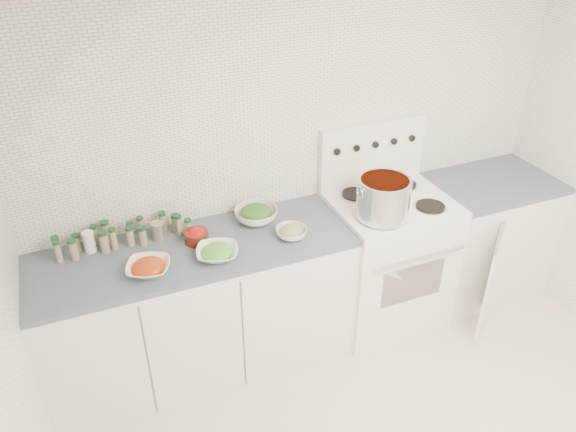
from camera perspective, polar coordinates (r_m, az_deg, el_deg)
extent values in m
cube|color=white|center=(3.57, 1.58, 6.95)|extent=(3.50, 0.02, 2.50)
cube|color=white|center=(3.54, -8.92, -9.50)|extent=(1.85, 0.62, 0.86)
cube|color=#3F535F|center=(3.26, -9.56, -3.52)|extent=(1.85, 0.62, 0.03)
cube|color=white|center=(3.92, 9.87, -4.49)|extent=(0.76, 0.65, 0.92)
cube|color=black|center=(3.69, 12.49, -6.64)|extent=(0.45, 0.01, 0.28)
cylinder|color=silver|center=(3.53, 13.26, -4.20)|extent=(0.65, 0.02, 0.02)
cube|color=white|center=(3.67, 10.52, 1.42)|extent=(0.76, 0.65, 0.01)
cube|color=white|center=(3.79, 8.50, 6.39)|extent=(0.76, 0.06, 0.43)
cylinder|color=silver|center=(3.46, 9.39, -0.23)|extent=(0.21, 0.21, 0.01)
cylinder|color=black|center=(3.46, 9.40, -0.14)|extent=(0.18, 0.18, 0.01)
cylinder|color=silver|center=(3.65, 14.25, 0.91)|extent=(0.21, 0.21, 0.01)
cylinder|color=black|center=(3.64, 14.26, 1.00)|extent=(0.18, 0.18, 0.01)
cylinder|color=silver|center=(3.70, 6.87, 2.17)|extent=(0.21, 0.21, 0.01)
cylinder|color=black|center=(3.69, 6.88, 2.26)|extent=(0.18, 0.18, 0.01)
cylinder|color=silver|center=(3.87, 11.56, 3.15)|extent=(0.21, 0.21, 0.01)
cylinder|color=black|center=(3.87, 11.57, 3.22)|extent=(0.18, 0.18, 0.01)
cylinder|color=black|center=(3.60, 4.99, 6.55)|extent=(0.04, 0.02, 0.04)
cylinder|color=black|center=(3.66, 6.96, 6.88)|extent=(0.04, 0.02, 0.04)
cylinder|color=black|center=(3.73, 8.86, 7.19)|extent=(0.04, 0.02, 0.04)
cylinder|color=black|center=(3.80, 10.69, 7.48)|extent=(0.04, 0.02, 0.04)
cylinder|color=black|center=(3.88, 12.46, 7.75)|extent=(0.04, 0.02, 0.04)
cube|color=white|center=(4.39, 18.98, -2.06)|extent=(0.89, 0.62, 0.86)
cube|color=#3F535F|center=(4.17, 20.03, 3.11)|extent=(0.89, 0.62, 0.03)
cube|color=white|center=(3.96, 19.78, -6.27)|extent=(0.31, 0.28, 0.70)
cylinder|color=silver|center=(3.41, 9.66, 1.83)|extent=(0.32, 0.32, 0.24)
cylinder|color=#ED5921|center=(3.36, 9.82, 3.43)|extent=(0.29, 0.29, 0.03)
torus|color=silver|center=(3.30, 7.31, 2.41)|extent=(0.01, 0.08, 0.08)
torus|color=silver|center=(3.46, 12.11, 3.40)|extent=(0.01, 0.08, 0.08)
imported|color=white|center=(3.10, -13.99, -5.14)|extent=(0.30, 0.30, 0.06)
ellipsoid|color=#C13A10|center=(3.10, -14.02, -4.97)|extent=(0.17, 0.17, 0.07)
imported|color=white|center=(3.15, -7.20, -3.76)|extent=(0.29, 0.29, 0.06)
ellipsoid|color=green|center=(3.14, -7.21, -3.58)|extent=(0.17, 0.17, 0.08)
imported|color=white|center=(3.44, -3.25, 0.11)|extent=(0.29, 0.29, 0.08)
ellipsoid|color=#195317|center=(3.43, -3.26, 0.43)|extent=(0.19, 0.19, 0.09)
imported|color=white|center=(3.29, 0.34, -1.71)|extent=(0.23, 0.23, 0.06)
ellipsoid|color=#2E461C|center=(3.28, 0.34, -1.48)|extent=(0.13, 0.13, 0.06)
cylinder|color=#54170E|center=(3.29, -9.28, -2.09)|extent=(0.14, 0.14, 0.07)
ellipsoid|color=#B30F0C|center=(3.28, -9.31, -1.73)|extent=(0.10, 0.10, 0.05)
cylinder|color=white|center=(3.34, -19.53, -2.49)|extent=(0.08, 0.08, 0.13)
cylinder|color=#A09A87|center=(3.35, -13.04, -1.46)|extent=(0.09, 0.09, 0.11)
cylinder|color=gray|center=(3.39, -22.44, -2.92)|extent=(0.04, 0.04, 0.10)
cylinder|color=#123F22|center=(3.36, -22.63, -2.10)|extent=(0.04, 0.04, 0.02)
cylinder|color=gray|center=(3.39, -20.63, -2.65)|extent=(0.04, 0.04, 0.09)
cylinder|color=#123F22|center=(3.36, -20.79, -1.91)|extent=(0.04, 0.04, 0.02)
cylinder|color=gray|center=(3.39, -19.02, -2.00)|extent=(0.04, 0.04, 0.11)
cylinder|color=#123F22|center=(3.36, -19.21, -1.07)|extent=(0.04, 0.04, 0.02)
cylinder|color=gray|center=(3.40, -17.98, -1.65)|extent=(0.04, 0.04, 0.12)
cylinder|color=#123F22|center=(3.37, -18.17, -0.67)|extent=(0.05, 0.05, 0.02)
cylinder|color=gray|center=(3.39, -15.70, -1.54)|extent=(0.04, 0.04, 0.10)
cylinder|color=#123F22|center=(3.36, -15.84, -0.71)|extent=(0.04, 0.04, 0.02)
cylinder|color=gray|center=(3.41, -14.71, -1.10)|extent=(0.04, 0.04, 0.10)
cylinder|color=#123F22|center=(3.38, -14.85, -0.24)|extent=(0.04, 0.04, 0.02)
cylinder|color=gray|center=(3.42, -12.58, -0.68)|extent=(0.04, 0.04, 0.11)
cylinder|color=#123F22|center=(3.38, -12.70, 0.25)|extent=(0.05, 0.05, 0.02)
cylinder|color=gray|center=(3.42, -11.33, -0.72)|extent=(0.05, 0.05, 0.09)
cylinder|color=#123F22|center=(3.40, -11.42, 0.02)|extent=(0.05, 0.05, 0.02)
cylinder|color=gray|center=(3.32, -22.31, -3.49)|extent=(0.04, 0.04, 0.12)
cylinder|color=#123F22|center=(3.28, -22.54, -2.52)|extent=(0.04, 0.04, 0.02)
cylinder|color=gray|center=(3.31, -20.93, -3.33)|extent=(0.04, 0.04, 0.11)
cylinder|color=#123F22|center=(3.28, -21.14, -2.39)|extent=(0.05, 0.05, 0.02)
cylinder|color=gray|center=(3.31, -18.14, -2.66)|extent=(0.05, 0.05, 0.12)
cylinder|color=#123F22|center=(3.28, -18.33, -1.68)|extent=(0.05, 0.05, 0.02)
cylinder|color=gray|center=(3.32, -17.29, -2.34)|extent=(0.04, 0.04, 0.12)
cylinder|color=#123F22|center=(3.29, -17.48, -1.34)|extent=(0.04, 0.04, 0.02)
cylinder|color=gray|center=(3.33, -15.73, -2.12)|extent=(0.04, 0.04, 0.10)
cylinder|color=#123F22|center=(3.30, -15.88, -1.24)|extent=(0.04, 0.04, 0.02)
cylinder|color=gray|center=(3.32, -14.53, -2.07)|extent=(0.04, 0.04, 0.10)
cylinder|color=#123F22|center=(3.29, -14.66, -1.23)|extent=(0.05, 0.05, 0.02)
cylinder|color=gray|center=(3.35, -10.97, -1.08)|extent=(0.04, 0.04, 0.12)
cylinder|color=#123F22|center=(3.32, -11.08, -0.09)|extent=(0.04, 0.04, 0.02)
cylinder|color=gray|center=(3.36, -10.09, -1.19)|extent=(0.04, 0.04, 0.09)
cylinder|color=#123F22|center=(3.34, -10.17, -0.44)|extent=(0.04, 0.04, 0.02)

